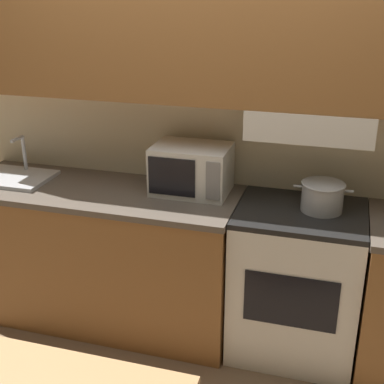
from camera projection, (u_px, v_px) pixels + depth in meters
The scene contains 7 objects.
ground_plane at pixel (208, 304), 3.67m from camera, with size 16.00×16.00×0.00m, color #7F664C.
wall_back at pixel (211, 94), 3.06m from camera, with size 5.34×0.38×2.55m.
lower_counter_main at pixel (102, 254), 3.38m from camera, with size 1.72×0.64×0.90m.
stove_range at pixel (296, 282), 3.08m from camera, with size 0.70×0.59×0.90m.
cooking_pot at pixel (322, 196), 2.88m from camera, with size 0.31×0.24×0.16m.
microwave at pixel (192, 169), 3.12m from camera, with size 0.44×0.32×0.28m.
sink_basin at pixel (15, 177), 3.36m from camera, with size 0.45×0.35×0.25m.
Camera 1 is at (0.77, -3.02, 2.08)m, focal length 50.00 mm.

